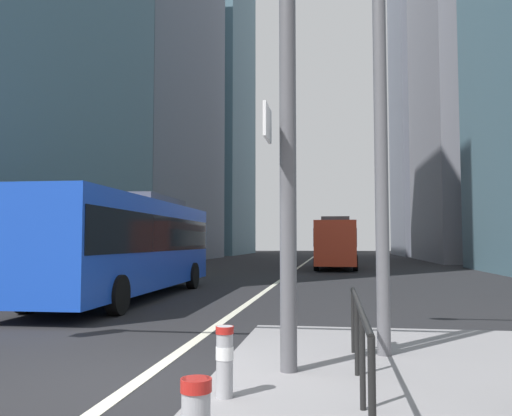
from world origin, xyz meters
name	(u,v)px	position (x,y,z in m)	size (l,w,h in m)	color
ground_plane	(284,278)	(0.00, 20.00, 0.00)	(160.00, 160.00, 0.00)	black
lane_centre_line	(298,268)	(0.00, 30.00, 0.01)	(0.20, 80.00, 0.01)	beige
office_tower_left_mid	(143,55)	(-16.00, 42.07, 20.18)	(11.26, 24.83, 40.37)	slate
office_tower_left_far	(209,72)	(-16.00, 69.35, 27.28)	(11.28, 19.91, 54.55)	slate
office_tower_right_far	(443,108)	(17.00, 65.62, 19.58)	(12.51, 16.18, 39.16)	slate
city_bus_blue_oncoming	(128,241)	(-4.05, 9.64, 1.84)	(2.86, 11.69, 3.40)	blue
city_bus_red_receding	(336,241)	(2.64, 30.37, 1.84)	(2.83, 11.51, 3.40)	red
car_oncoming_mid	(176,255)	(-7.09, 24.75, 0.99)	(2.21, 4.36, 1.94)	gold
car_receding_near	(343,249)	(3.49, 56.19, 0.99)	(2.17, 4.21, 1.94)	black
traffic_signal_gantry	(117,74)	(-0.44, 0.31, 4.16)	(7.02, 0.65, 6.00)	#515156
street_lamp_post	(379,15)	(3.24, 1.50, 5.28)	(5.50, 0.32, 8.00)	#56565B
bollard_right	(225,357)	(1.35, -0.91, 0.57)	(0.20, 0.20, 0.75)	#99999E
pedestrian_railing	(359,325)	(2.80, -0.43, 0.87)	(0.06, 4.16, 0.98)	black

